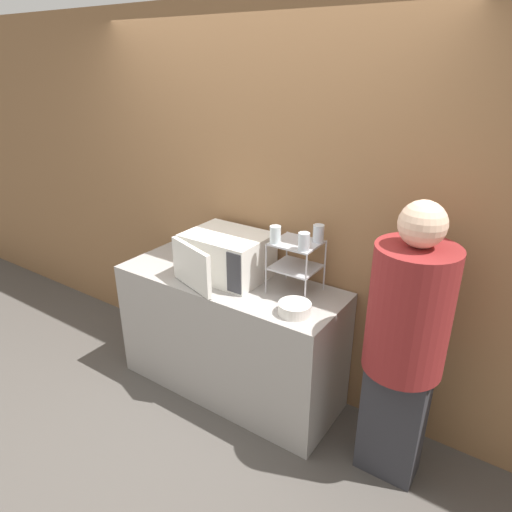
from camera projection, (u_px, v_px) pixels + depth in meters
ground_plane at (206, 408)px, 3.18m from camera, size 12.00×12.00×0.00m
wall_back at (256, 208)px, 3.15m from camera, size 8.00×0.06×2.60m
counter at (230, 335)px, 3.23m from camera, size 1.60×0.59×0.89m
microwave at (226, 255)px, 3.05m from camera, size 0.54×0.57×0.30m
dish_rack at (296, 256)px, 2.80m from camera, size 0.29×0.26×0.34m
glass_front_left at (275, 235)px, 2.74m from camera, size 0.07×0.07×0.11m
glass_back_right at (318, 233)px, 2.76m from camera, size 0.07×0.07×0.11m
glass_front_right at (304, 242)px, 2.63m from camera, size 0.07×0.07×0.11m
bowl at (295, 309)px, 2.63m from camera, size 0.19×0.19×0.07m
person at (405, 338)px, 2.37m from camera, size 0.42×0.42×1.65m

